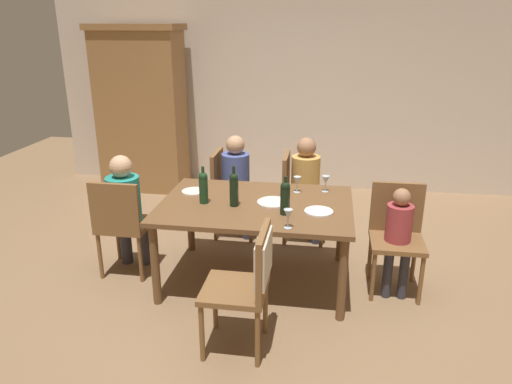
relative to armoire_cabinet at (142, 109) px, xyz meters
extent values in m
plane|color=#846647|center=(1.91, -2.32, -1.10)|extent=(10.00, 10.00, 0.00)
cube|color=beige|center=(1.91, 0.45, 0.25)|extent=(6.40, 0.12, 2.70)
cube|color=olive|center=(0.00, 0.00, -0.05)|extent=(1.10, 0.56, 2.10)
cube|color=olive|center=(0.00, 0.00, 1.04)|extent=(1.18, 0.62, 0.08)
cube|color=brown|center=(1.91, -2.32, -0.38)|extent=(1.63, 1.14, 0.04)
cylinder|color=brown|center=(1.17, -2.82, -0.75)|extent=(0.07, 0.07, 0.70)
cylinder|color=brown|center=(2.66, -2.82, -0.75)|extent=(0.07, 0.07, 0.70)
cylinder|color=brown|center=(1.17, -1.82, -0.75)|extent=(0.07, 0.07, 0.70)
cylinder|color=brown|center=(2.66, -1.82, -0.75)|extent=(0.07, 0.07, 0.70)
cylinder|color=brown|center=(1.74, -1.18, -0.88)|extent=(0.04, 0.04, 0.44)
cylinder|color=brown|center=(1.74, -1.56, -0.88)|extent=(0.04, 0.04, 0.44)
cylinder|color=brown|center=(1.36, -1.18, -0.88)|extent=(0.04, 0.04, 0.44)
cylinder|color=brown|center=(1.36, -1.56, -0.88)|extent=(0.04, 0.04, 0.44)
cube|color=brown|center=(1.55, -1.37, -0.64)|extent=(0.44, 0.44, 0.04)
cube|color=brown|center=(1.35, -1.37, -0.40)|extent=(0.04, 0.44, 0.44)
cylinder|color=brown|center=(2.47, -1.18, -0.88)|extent=(0.04, 0.04, 0.44)
cylinder|color=brown|center=(2.47, -1.56, -0.88)|extent=(0.04, 0.04, 0.44)
cylinder|color=brown|center=(2.09, -1.18, -0.88)|extent=(0.04, 0.04, 0.44)
cylinder|color=brown|center=(2.09, -1.56, -0.88)|extent=(0.04, 0.04, 0.44)
cube|color=brown|center=(2.28, -1.37, -0.64)|extent=(0.44, 0.44, 0.04)
cube|color=brown|center=(2.08, -1.37, -0.40)|extent=(0.04, 0.44, 0.44)
cylinder|color=brown|center=(0.53, -2.13, -0.88)|extent=(0.04, 0.04, 0.44)
cylinder|color=brown|center=(0.91, -2.13, -0.88)|extent=(0.04, 0.04, 0.44)
cylinder|color=brown|center=(0.53, -2.51, -0.88)|extent=(0.04, 0.04, 0.44)
cylinder|color=brown|center=(0.91, -2.51, -0.88)|extent=(0.04, 0.04, 0.44)
cube|color=brown|center=(0.72, -2.32, -0.64)|extent=(0.44, 0.44, 0.04)
cube|color=brown|center=(0.72, -2.52, -0.40)|extent=(0.44, 0.04, 0.44)
cylinder|color=brown|center=(3.30, -2.51, -0.88)|extent=(0.04, 0.04, 0.44)
cylinder|color=brown|center=(2.92, -2.51, -0.88)|extent=(0.04, 0.04, 0.44)
cylinder|color=brown|center=(3.30, -2.13, -0.88)|extent=(0.04, 0.04, 0.44)
cylinder|color=brown|center=(2.92, -2.13, -0.88)|extent=(0.04, 0.04, 0.44)
cube|color=brown|center=(3.11, -2.32, -0.64)|extent=(0.44, 0.44, 0.04)
cube|color=brown|center=(3.11, -2.12, -0.40)|extent=(0.44, 0.04, 0.44)
cylinder|color=brown|center=(1.72, -3.46, -0.88)|extent=(0.04, 0.04, 0.44)
cylinder|color=brown|center=(1.72, -3.08, -0.88)|extent=(0.04, 0.04, 0.44)
cylinder|color=brown|center=(2.10, -3.46, -0.88)|extent=(0.04, 0.04, 0.44)
cylinder|color=brown|center=(2.10, -3.08, -0.88)|extent=(0.04, 0.04, 0.44)
cube|color=brown|center=(1.91, -3.27, -0.64)|extent=(0.44, 0.44, 0.04)
cube|color=brown|center=(2.11, -3.27, -0.40)|extent=(0.04, 0.44, 0.44)
cube|color=beige|center=(2.11, -3.27, -0.38)|extent=(0.07, 0.40, 0.31)
cylinder|color=#33333D|center=(1.68, -1.28, -0.87)|extent=(0.11, 0.11, 0.46)
cylinder|color=#33333D|center=(1.68, -1.46, -0.87)|extent=(0.11, 0.11, 0.46)
cylinder|color=#475699|center=(1.55, -1.37, -0.41)|extent=(0.29, 0.29, 0.45)
sphere|color=tan|center=(1.55, -1.37, -0.09)|extent=(0.19, 0.19, 0.19)
cylinder|color=#33333D|center=(2.42, -1.28, -0.87)|extent=(0.11, 0.11, 0.46)
cylinder|color=#33333D|center=(2.42, -1.46, -0.87)|extent=(0.11, 0.11, 0.46)
cylinder|color=tan|center=(2.28, -1.37, -0.41)|extent=(0.29, 0.29, 0.45)
sphere|color=#996B4C|center=(2.28, -1.37, -0.09)|extent=(0.20, 0.20, 0.20)
cylinder|color=#33333D|center=(0.63, -2.18, -0.87)|extent=(0.11, 0.11, 0.46)
cylinder|color=#33333D|center=(0.81, -2.18, -0.87)|extent=(0.11, 0.11, 0.46)
cylinder|color=teal|center=(0.72, -2.32, -0.41)|extent=(0.30, 0.30, 0.45)
sphere|color=tan|center=(0.72, -2.32, -0.09)|extent=(0.20, 0.20, 0.20)
cylinder|color=#33333D|center=(3.17, -2.42, -0.87)|extent=(0.08, 0.08, 0.46)
cylinder|color=#33333D|center=(3.04, -2.42, -0.87)|extent=(0.08, 0.08, 0.46)
cylinder|color=#9E383D|center=(3.11, -2.32, -0.47)|extent=(0.22, 0.22, 0.33)
sphere|color=#996B4C|center=(3.11, -2.32, -0.23)|extent=(0.14, 0.14, 0.14)
cylinder|color=black|center=(1.74, -2.41, -0.24)|extent=(0.08, 0.08, 0.23)
sphere|color=black|center=(1.74, -2.41, -0.11)|extent=(0.08, 0.08, 0.08)
cylinder|color=black|center=(1.74, -2.41, -0.05)|extent=(0.03, 0.03, 0.09)
cylinder|color=#19381E|center=(1.48, -2.39, -0.25)|extent=(0.08, 0.08, 0.22)
sphere|color=#19381E|center=(1.48, -2.39, -0.12)|extent=(0.08, 0.08, 0.08)
cylinder|color=#19381E|center=(1.48, -2.39, -0.07)|extent=(0.03, 0.03, 0.08)
cylinder|color=black|center=(2.18, -2.53, -0.25)|extent=(0.08, 0.08, 0.22)
sphere|color=black|center=(2.18, -2.53, -0.12)|extent=(0.08, 0.08, 0.08)
cylinder|color=black|center=(2.18, -2.53, -0.08)|extent=(0.03, 0.03, 0.08)
cylinder|color=silver|center=(2.24, -1.99, -0.35)|extent=(0.06, 0.06, 0.00)
cylinder|color=silver|center=(2.24, -1.99, -0.32)|extent=(0.01, 0.01, 0.07)
cone|color=silver|center=(2.24, -1.99, -0.24)|extent=(0.07, 0.07, 0.07)
cylinder|color=silver|center=(2.23, -2.80, -0.35)|extent=(0.06, 0.06, 0.00)
cylinder|color=silver|center=(2.23, -2.80, -0.32)|extent=(0.01, 0.01, 0.07)
cone|color=silver|center=(2.23, -2.80, -0.24)|extent=(0.07, 0.07, 0.07)
cylinder|color=silver|center=(2.49, -1.93, -0.35)|extent=(0.06, 0.06, 0.00)
cylinder|color=silver|center=(2.49, -1.93, -0.32)|extent=(0.01, 0.01, 0.07)
cone|color=silver|center=(2.49, -1.93, -0.24)|extent=(0.07, 0.07, 0.07)
cylinder|color=white|center=(2.45, -2.45, -0.35)|extent=(0.23, 0.23, 0.01)
cylinder|color=silver|center=(2.06, -2.30, -0.35)|extent=(0.28, 0.28, 0.01)
cylinder|color=silver|center=(1.31, -2.13, -0.35)|extent=(0.22, 0.22, 0.01)
camera|label=1|loc=(2.51, -6.10, 1.10)|focal=33.68mm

